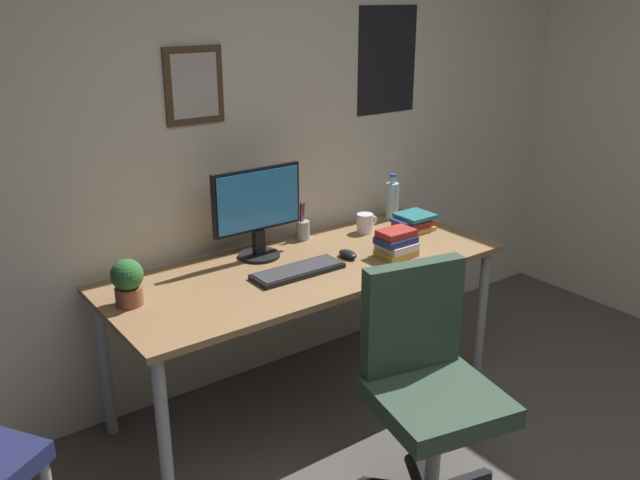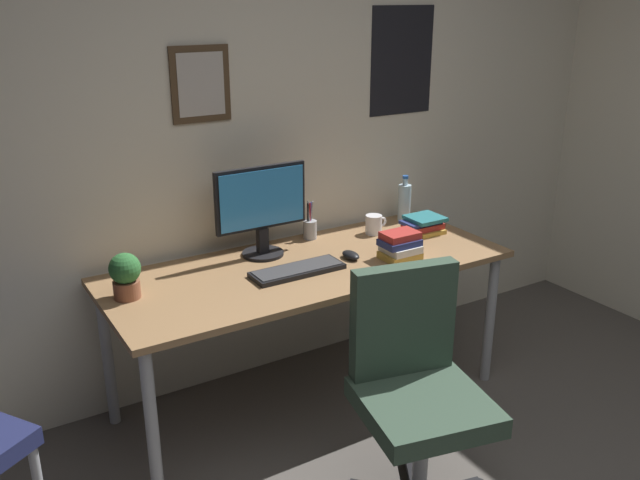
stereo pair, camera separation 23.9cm
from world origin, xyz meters
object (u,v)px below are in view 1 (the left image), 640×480
(pen_cup, at_px, (303,229))
(book_stack_left, at_px, (414,222))
(coffee_mug_near, at_px, (365,223))
(office_chair, at_px, (427,375))
(potted_plant, at_px, (127,281))
(water_bottle, at_px, (392,200))
(book_stack_right, at_px, (396,243))
(keyboard, at_px, (298,271))
(computer_mouse, at_px, (348,254))
(monitor, at_px, (257,209))

(pen_cup, relative_size, book_stack_left, 0.95)
(coffee_mug_near, xyz_separation_m, pen_cup, (-0.32, 0.11, 0.00))
(office_chair, height_order, pen_cup, office_chair)
(coffee_mug_near, distance_m, book_stack_left, 0.26)
(potted_plant, xyz_separation_m, book_stack_left, (1.56, -0.01, -0.06))
(water_bottle, bearing_deg, book_stack_right, -129.90)
(potted_plant, distance_m, book_stack_left, 1.56)
(book_stack_left, bearing_deg, keyboard, -171.38)
(keyboard, bearing_deg, computer_mouse, 3.45)
(computer_mouse, relative_size, pen_cup, 0.55)
(coffee_mug_near, bearing_deg, potted_plant, -174.96)
(pen_cup, bearing_deg, water_bottle, -1.02)
(coffee_mug_near, bearing_deg, book_stack_right, -106.18)
(computer_mouse, xyz_separation_m, water_bottle, (0.58, 0.33, 0.09))
(computer_mouse, height_order, potted_plant, potted_plant)
(computer_mouse, distance_m, potted_plant, 1.04)
(book_stack_left, bearing_deg, pen_cup, 156.90)
(office_chair, relative_size, book_stack_left, 4.51)
(book_stack_right, bearing_deg, office_chair, -122.65)
(monitor, bearing_deg, office_chair, -82.79)
(monitor, xyz_separation_m, book_stack_right, (0.53, -0.38, -0.18))
(water_bottle, height_order, potted_plant, water_bottle)
(coffee_mug_near, relative_size, pen_cup, 0.62)
(book_stack_left, distance_m, book_stack_right, 0.40)
(office_chair, xyz_separation_m, computer_mouse, (0.20, 0.75, 0.22))
(office_chair, distance_m, coffee_mug_near, 1.14)
(computer_mouse, relative_size, coffee_mug_near, 0.88)
(potted_plant, bearing_deg, office_chair, -46.37)
(office_chair, xyz_separation_m, water_bottle, (0.78, 1.08, 0.31))
(potted_plant, height_order, pen_cup, pen_cup)
(pen_cup, distance_m, book_stack_right, 0.51)
(keyboard, xyz_separation_m, book_stack_left, (0.83, 0.13, 0.03))
(computer_mouse, height_order, water_bottle, water_bottle)
(computer_mouse, xyz_separation_m, pen_cup, (-0.02, 0.34, 0.04))
(pen_cup, bearing_deg, keyboard, -127.68)
(potted_plant, bearing_deg, coffee_mug_near, 5.04)
(pen_cup, bearing_deg, book_stack_left, -23.10)
(computer_mouse, bearing_deg, book_stack_right, -29.86)
(keyboard, bearing_deg, potted_plant, 169.44)
(computer_mouse, bearing_deg, book_stack_left, 11.48)
(book_stack_right, bearing_deg, book_stack_left, 34.11)
(office_chair, bearing_deg, water_bottle, 54.17)
(book_stack_right, bearing_deg, potted_plant, 169.25)
(office_chair, relative_size, book_stack_right, 5.27)
(computer_mouse, xyz_separation_m, potted_plant, (-1.03, 0.12, 0.09))
(monitor, height_order, coffee_mug_near, monitor)
(keyboard, bearing_deg, book_stack_left, 8.62)
(office_chair, relative_size, keyboard, 2.21)
(monitor, bearing_deg, computer_mouse, -38.50)
(water_bottle, xyz_separation_m, potted_plant, (-1.61, -0.22, -0.00))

